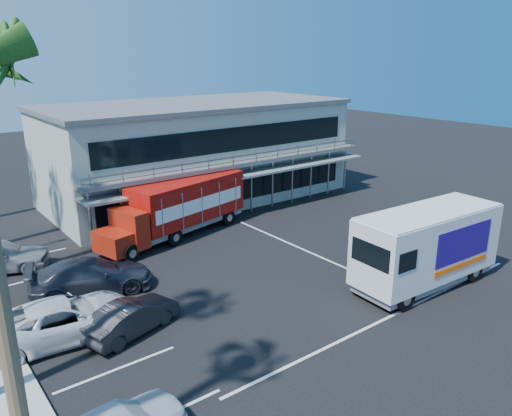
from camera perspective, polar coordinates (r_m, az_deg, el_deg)
ground at (r=26.31m, az=5.01°, el=-6.97°), size 120.00×120.00×0.00m
building at (r=38.48m, az=-6.70°, el=6.52°), size 22.40×12.00×7.30m
red_truck at (r=30.74m, az=-8.75°, el=0.25°), size 10.41×4.64×3.42m
white_van at (r=25.10m, az=18.91°, el=-4.14°), size 7.89×3.08×3.79m
parked_car_b at (r=21.03m, az=-14.01°, el=-12.01°), size 4.36×2.57×1.36m
parked_car_c at (r=21.37m, az=-21.10°, el=-11.78°), size 6.17×3.35×1.64m
parked_car_d at (r=24.78m, az=-18.34°, el=-7.39°), size 5.99×3.81×1.62m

